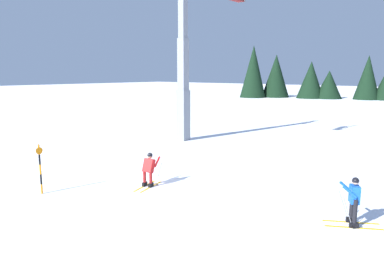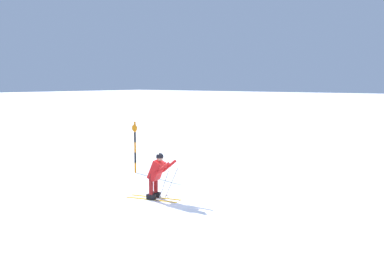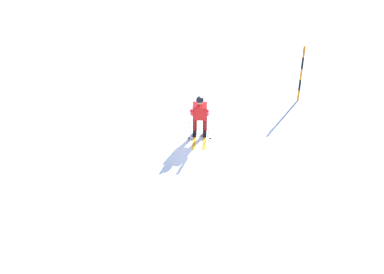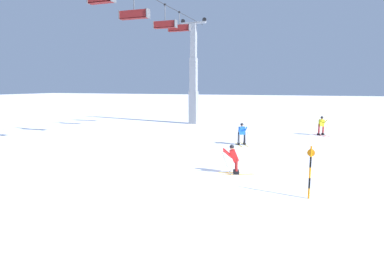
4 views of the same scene
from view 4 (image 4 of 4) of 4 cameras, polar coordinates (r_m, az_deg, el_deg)
ground_plane at (r=16.40m, az=5.81°, el=-6.17°), size 260.00×260.00×0.00m
skier_carving_main at (r=16.18m, az=7.15°, el=-3.47°), size 0.93×1.75×1.53m
lift_tower_far at (r=36.94m, az=0.26°, el=9.47°), size 0.86×2.85×11.24m
chairlift_seat_middle at (r=25.92m, az=-9.90°, el=19.91°), size 0.61×2.29×2.20m
chairlift_seat_fourth at (r=30.62m, az=-4.65°, el=18.59°), size 0.61×2.08×2.03m
chairlift_seat_farthest at (r=33.56m, az=-2.23°, el=18.06°), size 0.61×2.22×1.83m
trail_marker_pole at (r=13.26m, az=19.48°, el=-5.41°), size 0.07×0.28×2.01m
skier_distant_uphill at (r=30.44m, az=21.20°, el=2.02°), size 1.70×1.40×1.66m
skier_distant_downhill at (r=24.08m, az=8.48°, el=0.76°), size 1.78×1.32×1.59m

